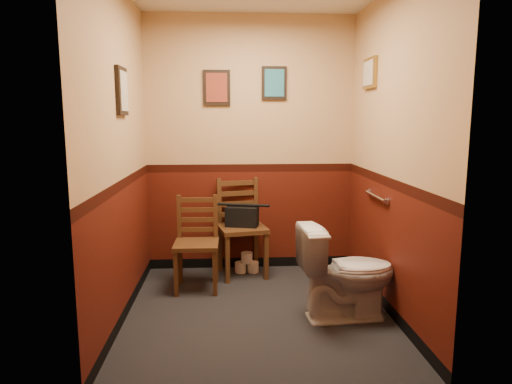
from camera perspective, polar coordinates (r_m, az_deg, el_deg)
floor at (r=4.03m, az=0.23°, el=-14.77°), size 2.20×2.40×0.00m
wall_back at (r=4.89m, az=-0.71°, el=5.84°), size 2.20×0.00×2.70m
wall_front at (r=2.50m, az=2.11°, el=2.59°), size 2.20×0.00×2.70m
wall_left at (r=3.78m, az=-16.68°, el=4.46°), size 0.00×2.40×2.70m
wall_right at (r=3.92m, az=16.55°, el=4.63°), size 0.00×2.40×2.70m
grab_bar at (r=4.20m, az=14.74°, el=-0.53°), size 0.05×0.56×0.06m
framed_print_back_a at (r=4.86m, az=-4.94°, el=12.87°), size 0.28×0.04×0.36m
framed_print_back_b at (r=4.89m, az=2.29°, el=13.46°), size 0.26×0.04×0.34m
framed_print_left at (r=3.87m, az=-16.39°, el=12.00°), size 0.04×0.30×0.38m
framed_print_right at (r=4.49m, az=14.02°, el=14.22°), size 0.04×0.34×0.28m
toilet at (r=3.86m, az=11.27°, el=-9.86°), size 0.82×0.50×0.77m
toilet_brush at (r=4.19m, az=14.32°, el=-13.17°), size 0.11×0.11×0.40m
chair_left at (r=4.46m, az=-7.41°, el=-6.34°), size 0.42×0.42×0.89m
chair_right at (r=4.81m, az=-1.87°, el=-4.41°), size 0.55×0.55×1.01m
handbag at (r=4.73m, az=-1.75°, el=-3.05°), size 0.36×0.24×0.24m
tp_stack at (r=4.95m, az=-1.16°, el=-8.99°), size 0.25×0.13×0.22m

